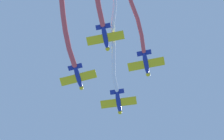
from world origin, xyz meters
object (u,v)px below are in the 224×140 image
at_px(airplane_lead, 119,102).
at_px(airplane_slot, 105,38).
at_px(airplane_left_wing, 78,77).
at_px(airplane_right_wing, 146,64).

bearing_deg(airplane_lead, airplane_slot, 176.77).
bearing_deg(airplane_slot, airplane_left_wing, 44.84).
bearing_deg(airplane_slot, airplane_lead, -0.10).
bearing_deg(airplane_right_wing, airplane_lead, 45.14).
bearing_deg(airplane_right_wing, airplane_slot, 135.10).
bearing_deg(airplane_lead, airplane_right_wing, -138.23).
distance_m(airplane_lead, airplane_right_wing, 9.37).
relative_size(airplane_lead, airplane_left_wing, 1.01).
relative_size(airplane_lead, airplane_right_wing, 1.00).
xyz_separation_m(airplane_lead, airplane_slot, (-12.60, 4.04, -0.20)).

